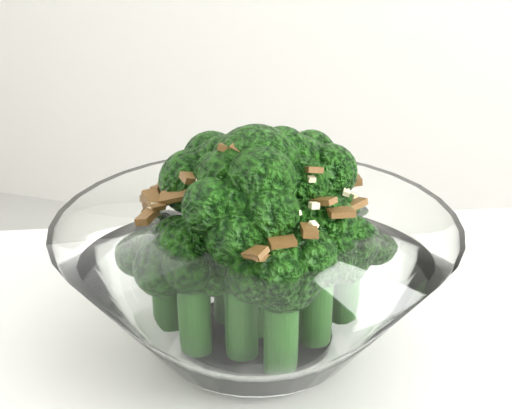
% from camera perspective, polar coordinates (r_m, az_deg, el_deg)
% --- Properties ---
extents(broccoli_dish, '(0.24, 0.24, 0.15)m').
position_cam_1_polar(broccoli_dish, '(0.48, 0.06, -4.74)').
color(broccoli_dish, white).
rests_on(broccoli_dish, table).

